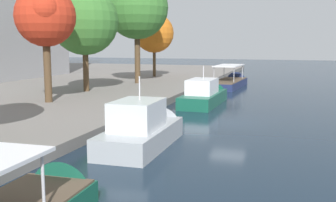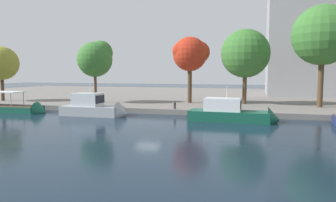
% 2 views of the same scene
% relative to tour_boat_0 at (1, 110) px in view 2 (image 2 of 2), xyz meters
% --- Properties ---
extents(ground_plane, '(220.00, 220.00, 0.00)m').
position_rel_tour_boat_0_xyz_m(ground_plane, '(21.98, -3.33, -0.26)').
color(ground_plane, '#142333').
extents(dock_promenade, '(120.00, 55.00, 0.66)m').
position_rel_tour_boat_0_xyz_m(dock_promenade, '(21.98, 30.82, 0.07)').
color(dock_promenade, slate).
rests_on(dock_promenade, ground_plane).
extents(tour_boat_0, '(14.77, 3.35, 3.88)m').
position_rel_tour_boat_0_xyz_m(tour_boat_0, '(0.00, 0.00, 0.00)').
color(tour_boat_0, '#14513D').
rests_on(tour_boat_0, ground_plane).
extents(motor_yacht_1, '(8.30, 3.00, 4.95)m').
position_rel_tour_boat_0_xyz_m(motor_yacht_1, '(14.11, 0.14, 0.52)').
color(motor_yacht_1, '#9EA3A8').
rests_on(motor_yacht_1, ground_plane).
extents(motor_yacht_2, '(9.47, 2.96, 4.68)m').
position_rel_tour_boat_0_xyz_m(motor_yacht_2, '(30.43, 0.30, 0.40)').
color(motor_yacht_2, '#14513D').
rests_on(motor_yacht_2, ground_plane).
extents(mooring_bollard_0, '(0.32, 0.32, 0.88)m').
position_rel_tour_boat_0_xyz_m(mooring_bollard_0, '(22.87, 4.13, 0.87)').
color(mooring_bollard_0, '#2D2D33').
rests_on(mooring_bollard_0, dock_promenade).
extents(tree_0, '(5.44, 5.38, 8.74)m').
position_rel_tour_boat_0_xyz_m(tree_0, '(-7.12, 7.50, 6.37)').
color(tree_0, '#4C3823').
rests_on(tree_0, dock_promenade).
extents(tree_2, '(5.74, 5.28, 9.37)m').
position_rel_tour_boat_0_xyz_m(tree_2, '(8.98, 9.24, 7.12)').
color(tree_2, '#4C3823').
rests_on(tree_2, dock_promenade).
extents(tree_3, '(7.00, 7.00, 10.78)m').
position_rel_tour_boat_0_xyz_m(tree_3, '(30.82, 13.18, 7.72)').
color(tree_3, '#4C3823').
rests_on(tree_3, dock_promenade).
extents(tree_4, '(7.76, 8.33, 13.23)m').
position_rel_tour_boat_0_xyz_m(tree_4, '(40.62, 11.72, 10.06)').
color(tree_4, '#4C3823').
rests_on(tree_4, dock_promenade).
extents(tree_5, '(5.44, 5.11, 9.86)m').
position_rel_tour_boat_0_xyz_m(tree_5, '(23.12, 12.51, 7.73)').
color(tree_5, '#4C3823').
rests_on(tree_5, dock_promenade).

